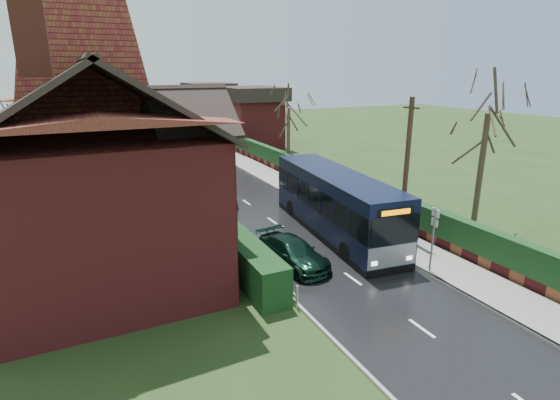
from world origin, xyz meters
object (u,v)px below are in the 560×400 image
bus (335,204)px  car_silver (220,191)px  car_green (293,252)px  telegraph_pole (406,170)px  bus_stop_sign (434,231)px  brick_house (101,164)px

bus → car_silver: bus is taller
car_green → telegraph_pole: (6.40, 0.39, 3.00)m
car_silver → bus_stop_sign: 14.69m
bus_stop_sign → brick_house: bearing=157.3°
brick_house → car_green: brick_house is taller
bus → car_silver: bearing=120.8°
brick_house → bus: 11.44m
car_silver → bus_stop_sign: bus_stop_sign is taller
brick_house → car_green: 9.23m
telegraph_pole → brick_house: bearing=154.3°
car_green → car_silver: bearing=81.7°
bus_stop_sign → car_silver: bearing=119.1°
brick_house → telegraph_pole: size_ratio=2.05×
car_silver → car_green: (-0.10, -10.57, -0.12)m
bus_stop_sign → telegraph_pole: size_ratio=0.41×
car_silver → car_green: 10.57m
car_silver → bus_stop_sign: size_ratio=1.44×
brick_house → bus_stop_sign: bearing=-33.1°
car_silver → brick_house: bearing=-132.9°
car_green → telegraph_pole: bearing=-4.3°
bus → car_green: bearing=-140.0°
car_silver → telegraph_pole: size_ratio=0.60×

